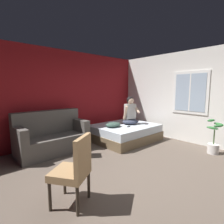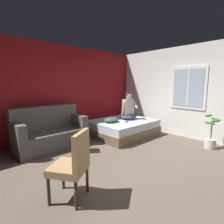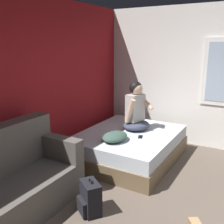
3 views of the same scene
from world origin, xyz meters
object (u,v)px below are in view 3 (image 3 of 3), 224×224
at_px(bed, 129,146).
at_px(cell_phone, 140,137).
at_px(backpack, 90,198).
at_px(person_seated, 136,110).
at_px(couch, 9,184).
at_px(throw_pillow, 115,137).

distance_m(bed, cell_phone, 0.38).
height_order(backpack, cell_phone, cell_phone).
bearing_deg(cell_phone, person_seated, 107.83).
bearing_deg(bed, backpack, -169.38).
relative_size(bed, cell_phone, 13.28).
xyz_separation_m(person_seated, cell_phone, (-0.34, -0.25, -0.35)).
relative_size(couch, backpack, 3.74).
bearing_deg(throw_pillow, cell_phone, -38.05).
bearing_deg(cell_phone, couch, -129.10).
bearing_deg(couch, cell_phone, -20.88).
bearing_deg(throw_pillow, bed, -1.90).
xyz_separation_m(couch, throw_pillow, (1.66, -0.49, 0.16)).
height_order(person_seated, throw_pillow, person_seated).
distance_m(couch, throw_pillow, 1.74).
bearing_deg(couch, bed, -13.28).
bearing_deg(cell_phone, backpack, -106.70).
height_order(couch, throw_pillow, couch).
bearing_deg(cell_phone, bed, 139.14).
height_order(bed, couch, couch).
relative_size(bed, backpack, 4.18).
distance_m(throw_pillow, cell_phone, 0.46).
xyz_separation_m(bed, throw_pillow, (-0.47, 0.02, 0.31)).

